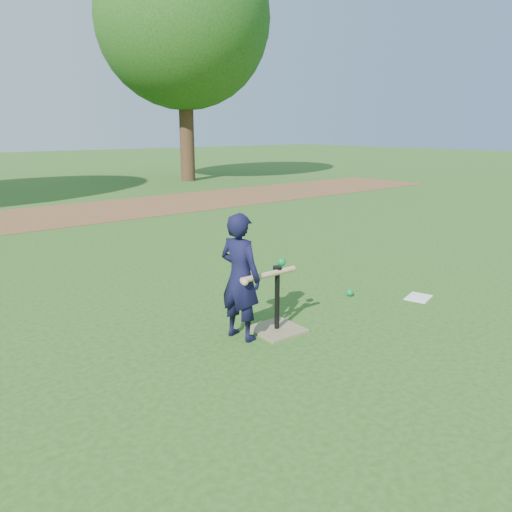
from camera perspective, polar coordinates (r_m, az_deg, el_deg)
ground at (r=4.89m, az=2.89°, el=-7.33°), size 80.00×80.00×0.00m
dirt_strip at (r=11.41m, az=-23.54°, el=4.09°), size 24.00×3.00×0.01m
child at (r=4.31m, az=-1.83°, el=-2.40°), size 0.35×0.46×1.12m
wiffle_ball_ground at (r=5.64m, az=10.67°, el=-4.13°), size 0.08×0.08×0.08m
clipboard at (r=5.78m, az=18.08°, el=-4.53°), size 0.35×0.30×0.01m
batting_tee at (r=4.61m, az=2.40°, el=-7.23°), size 0.45×0.45×0.61m
swing_action at (r=4.39m, az=1.51°, el=-1.89°), size 0.63×0.20×0.13m
tree_right at (r=18.42m, az=-8.34°, el=25.13°), size 5.80×5.80×8.21m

